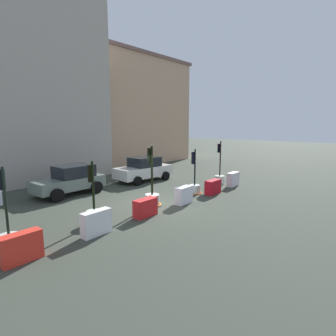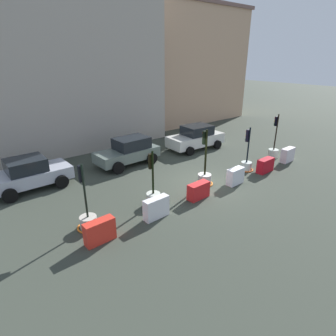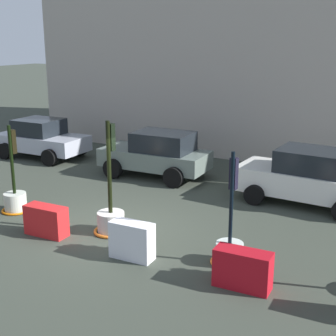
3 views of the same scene
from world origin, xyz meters
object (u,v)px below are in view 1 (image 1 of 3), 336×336
traffic_light_4 (220,176)px  construction_barrier_4 (213,187)px  construction_barrier_3 (184,195)px  traffic_light_0 (9,238)px  construction_barrier_1 (96,223)px  car_grey_saloon (70,180)px  construction_barrier_0 (21,247)px  traffic_light_1 (94,213)px  car_white_van (144,169)px  construction_barrier_2 (145,208)px  construction_barrier_5 (233,179)px  traffic_light_2 (152,196)px  traffic_light_3 (194,186)px

traffic_light_4 → construction_barrier_4: traffic_light_4 is taller
traffic_light_4 → construction_barrier_3: size_ratio=2.81×
traffic_light_0 → construction_barrier_1: bearing=-23.1°
traffic_light_4 → construction_barrier_1: 10.62m
car_grey_saloon → construction_barrier_0: bearing=-129.2°
traffic_light_4 → construction_barrier_1: (-10.56, -1.11, -0.04)m
traffic_light_1 → car_white_van: 8.72m
construction_barrier_2 → construction_barrier_5: size_ratio=1.06×
traffic_light_4 → car_white_van: size_ratio=0.67×
traffic_light_0 → construction_barrier_0: traffic_light_0 is taller
construction_barrier_2 → construction_barrier_1: bearing=-177.4°
construction_barrier_1 → construction_barrier_4: bearing=-0.1°
traffic_light_0 → traffic_light_4: 13.08m
construction_barrier_0 → construction_barrier_2: 5.14m
construction_barrier_2 → construction_barrier_3: bearing=-1.6°
construction_barrier_1 → construction_barrier_5: construction_barrier_1 is taller
traffic_light_0 → car_grey_saloon: traffic_light_0 is taller
traffic_light_2 → car_grey_saloon: bearing=106.7°
traffic_light_1 → construction_barrier_0: size_ratio=2.24×
construction_barrier_3 → car_white_van: bearing=64.9°
construction_barrier_4 → construction_barrier_5: (2.61, 0.09, 0.04)m
traffic_light_2 → traffic_light_3: bearing=-3.1°
car_grey_saloon → car_white_van: bearing=-3.6°
traffic_light_4 → construction_barrier_2: size_ratio=2.54×
traffic_light_3 → construction_barrier_1: traffic_light_3 is taller
construction_barrier_2 → construction_barrier_0: bearing=-178.4°
construction_barrier_2 → car_grey_saloon: 5.98m
traffic_light_2 → traffic_light_3: size_ratio=1.14×
construction_barrier_0 → construction_barrier_1: size_ratio=0.99×
traffic_light_2 → construction_barrier_1: (-3.94, -1.04, -0.01)m
construction_barrier_0 → car_white_van: size_ratio=0.26×
traffic_light_0 → traffic_light_2: traffic_light_2 is taller
construction_barrier_0 → car_white_van: (10.46, 5.77, 0.39)m
traffic_light_1 → traffic_light_4: 9.98m
construction_barrier_5 → car_grey_saloon: bearing=143.4°
traffic_light_1 → traffic_light_3: (6.70, -0.15, -0.02)m
construction_barrier_2 → construction_barrier_3: construction_barrier_3 is taller
traffic_light_0 → construction_barrier_2: 5.19m
traffic_light_0 → car_white_van: traffic_light_0 is taller
construction_barrier_1 → construction_barrier_4: 7.90m
construction_barrier_5 → construction_barrier_3: bearing=-179.6°
construction_barrier_0 → construction_barrier_3: 7.79m
traffic_light_0 → construction_barrier_2: (5.10, -0.96, -0.02)m
traffic_light_1 → traffic_light_2: traffic_light_2 is taller
traffic_light_4 → construction_barrier_4: 2.89m
construction_barrier_3 → construction_barrier_5: bearing=0.4°
traffic_light_2 → car_white_van: 6.15m
construction_barrier_3 → construction_barrier_5: 5.29m
traffic_light_4 → construction_barrier_0: bearing=-175.0°
traffic_light_1 → construction_barrier_2: size_ratio=2.24×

